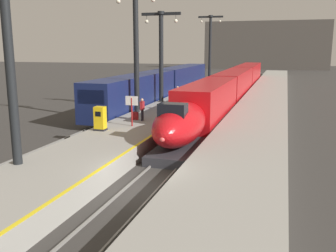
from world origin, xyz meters
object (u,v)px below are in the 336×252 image
at_px(station_column_near, 8,30).
at_px(passenger_far_waiting, 172,99).
at_px(passenger_near_edge, 142,108).
at_px(regional_train_adjacent, 163,84).
at_px(ticket_machine_yellow, 100,119).
at_px(rolling_suitcase, 136,116).
at_px(departure_info_board, 132,105).
at_px(passenger_mid_platform, 177,93).
at_px(highspeed_train_main, 233,85).
at_px(station_column_far, 161,48).
at_px(station_column_distant, 210,42).
at_px(station_column_mid, 136,40).

xyz_separation_m(station_column_near, passenger_far_waiting, (2.58, 17.25, -5.23)).
bearing_deg(passenger_near_edge, regional_train_adjacent, 102.81).
height_order(passenger_far_waiting, ticket_machine_yellow, passenger_far_waiting).
bearing_deg(rolling_suitcase, station_column_near, -95.41).
bearing_deg(ticket_machine_yellow, rolling_suitcase, 78.57).
xyz_separation_m(regional_train_adjacent, departure_info_board, (4.04, -19.75, 0.43)).
distance_m(regional_train_adjacent, passenger_mid_platform, 8.90).
distance_m(highspeed_train_main, ticket_machine_yellow, 24.75).
distance_m(passenger_near_edge, rolling_suitcase, 0.94).
relative_size(passenger_near_edge, rolling_suitcase, 1.72).
bearing_deg(passenger_mid_platform, passenger_far_waiting, -79.96).
bearing_deg(regional_train_adjacent, departure_info_board, -78.45).
relative_size(station_column_far, ticket_machine_yellow, 5.55).
relative_size(passenger_near_edge, passenger_far_waiting, 1.00).
bearing_deg(station_column_distant, departure_info_board, -87.23).
bearing_deg(passenger_mid_platform, rolling_suitcase, -93.88).
bearing_deg(rolling_suitcase, passenger_near_edge, -16.39).
height_order(highspeed_train_main, station_column_near, station_column_near).
xyz_separation_m(passenger_mid_platform, rolling_suitcase, (-0.65, -9.55, -0.69)).
relative_size(regional_train_adjacent, station_column_far, 4.12).
xyz_separation_m(station_column_far, passenger_far_waiting, (2.63, -4.92, -4.38)).
relative_size(passenger_near_edge, departure_info_board, 0.80).
height_order(regional_train_adjacent, passenger_near_edge, regional_train_adjacent).
bearing_deg(passenger_near_edge, station_column_far, 100.05).
bearing_deg(passenger_far_waiting, station_column_distant, 94.92).
xyz_separation_m(station_column_far, passenger_mid_platform, (1.85, -0.50, -4.38)).
distance_m(highspeed_train_main, rolling_suitcase, 20.47).
bearing_deg(station_column_mid, passenger_mid_platform, 73.40).
bearing_deg(passenger_near_edge, ticket_machine_yellow, -109.99).
distance_m(station_column_near, ticket_machine_yellow, 9.64).
distance_m(station_column_near, station_column_far, 22.19).
xyz_separation_m(station_column_near, passenger_mid_platform, (1.80, 21.67, -5.23)).
bearing_deg(regional_train_adjacent, passenger_far_waiting, -68.62).
xyz_separation_m(station_column_near, passenger_near_edge, (1.76, 11.94, -5.23)).
distance_m(station_column_mid, rolling_suitcase, 6.72).
xyz_separation_m(station_column_distant, passenger_mid_platform, (1.85, -26.15, -5.20)).
xyz_separation_m(highspeed_train_main, passenger_far_waiting, (-3.27, -14.78, 0.09)).
xyz_separation_m(regional_train_adjacent, passenger_far_waiting, (4.83, -12.34, -0.09)).
relative_size(passenger_mid_platform, passenger_far_waiting, 1.00).
bearing_deg(departure_info_board, passenger_near_edge, 90.64).
height_order(station_column_far, passenger_near_edge, station_column_far).
bearing_deg(passenger_mid_platform, highspeed_train_main, 68.66).
relative_size(regional_train_adjacent, station_column_near, 3.56).
xyz_separation_m(station_column_distant, passenger_near_edge, (1.81, -35.88, -5.20)).
xyz_separation_m(passenger_near_edge, rolling_suitcase, (-0.61, 0.18, -0.69)).
height_order(passenger_far_waiting, departure_info_board, departure_info_board).
relative_size(station_column_mid, passenger_far_waiting, 5.97).
xyz_separation_m(highspeed_train_main, station_column_distant, (-5.90, 15.78, 5.28)).
bearing_deg(station_column_far, passenger_far_waiting, -61.86).
bearing_deg(regional_train_adjacent, ticket_machine_yellow, -83.29).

